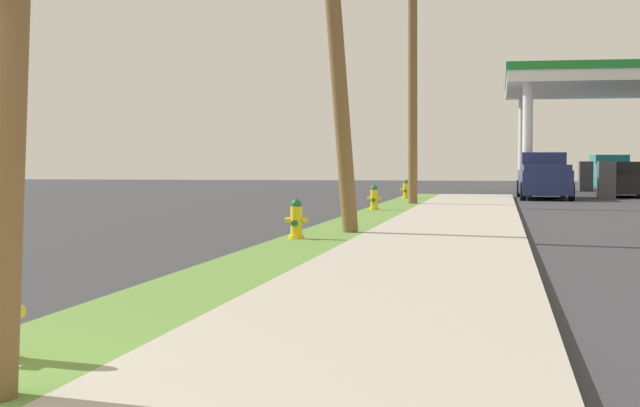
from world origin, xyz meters
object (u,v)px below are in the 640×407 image
Objects in this scene: truck_navy_at_forecourt at (544,177)px; utility_pole_background at (413,63)px; fire_hydrant_second at (296,221)px; fire_hydrant_fourth at (406,190)px; utility_pole_midground at (335,24)px; truck_teal_on_apron at (612,174)px; fire_hydrant_third at (374,199)px; car_black_by_near_pump at (623,181)px.

utility_pole_background is at bearing -118.84° from truck_navy_at_forecourt.
utility_pole_background reaches higher than fire_hydrant_second.
fire_hydrant_second is 0.14× the size of truck_navy_at_forecourt.
utility_pole_midground reaches higher than fire_hydrant_fourth.
fire_hydrant_second is 0.08× the size of utility_pole_background.
fire_hydrant_third is at bearing -109.79° from truck_teal_on_apron.
fire_hydrant_second is 4.26m from utility_pole_midground.
car_black_by_near_pump is 10.60m from truck_teal_on_apron.
fire_hydrant_second is at bearing -90.06° from fire_hydrant_fourth.
truck_teal_on_apron is at bearing 86.42° from car_black_by_near_pump.
truck_navy_at_forecourt reaches higher than fire_hydrant_second.
car_black_by_near_pump is (9.07, 6.84, 0.28)m from fire_hydrant_fourth.
utility_pole_background reaches higher than utility_pole_midground.
utility_pole_midground reaches higher than fire_hydrant_third.
fire_hydrant_third is 6.61m from utility_pole_background.
utility_pole_background is (0.69, -4.90, 4.51)m from fire_hydrant_fourth.
fire_hydrant_third is 10.42m from utility_pole_midground.
fire_hydrant_fourth is 0.16× the size of car_black_by_near_pump.
utility_pole_midground is at bearing -87.47° from fire_hydrant_third.
truck_teal_on_apron is at bearing 60.82° from fire_hydrant_fourth.
utility_pole_midground reaches higher than truck_navy_at_forecourt.
utility_pole_midground is at bearing -102.39° from truck_navy_at_forecourt.
utility_pole_background is at bearing -125.52° from car_black_by_near_pump.
fire_hydrant_second is 11.39m from fire_hydrant_third.
fire_hydrant_second and fire_hydrant_third have the same top height.
fire_hydrant_third is 28.81m from truck_teal_on_apron.
utility_pole_background reaches higher than fire_hydrant_fourth.
fire_hydrant_fourth is 11.37m from car_black_by_near_pump.
utility_pole_background is 1.75× the size of truck_navy_at_forecourt.
truck_teal_on_apron is at bearing 72.69° from truck_navy_at_forecourt.
fire_hydrant_fourth is 0.13× the size of truck_teal_on_apron.
fire_hydrant_second and fire_hydrant_fourth have the same top height.
fire_hydrant_second is 39.72m from truck_teal_on_apron.
utility_pole_background reaches higher than fire_hydrant_third.
fire_hydrant_fourth is (0.02, 9.68, 0.00)m from fire_hydrant_third.
utility_pole_background is at bearing -112.05° from truck_teal_on_apron.
truck_teal_on_apron is (0.66, 10.58, 0.19)m from car_black_by_near_pump.
fire_hydrant_second is at bearing -108.04° from car_black_by_near_pump.
fire_hydrant_third is 0.14× the size of truck_navy_at_forecourt.
fire_hydrant_fourth is (0.02, 21.07, 0.00)m from fire_hydrant_second.
truck_navy_at_forecourt is (5.52, 13.51, 0.47)m from fire_hydrant_third.
fire_hydrant_fourth is 6.71m from truck_navy_at_forecourt.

